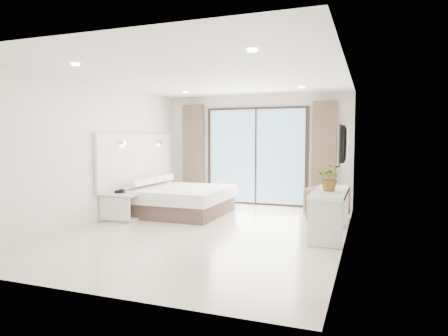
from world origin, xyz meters
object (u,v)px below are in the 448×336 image
Objects in this scene: nightstand at (121,207)px; console_desk at (330,202)px; armchair at (327,201)px; bed at (178,200)px.

console_desk is at bearing -2.36° from nightstand.
armchair is at bearing 18.47° from nightstand.
armchair is at bearing 97.37° from console_desk.
console_desk is at bearing -15.68° from bed.
nightstand is at bearing -177.53° from console_desk.
bed is 2.86× the size of armchair.
console_desk is (3.32, -0.93, 0.27)m from bed.
bed reaches higher than nightstand.
armchair is at bearing 9.76° from bed.
nightstand is 4.15m from armchair.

